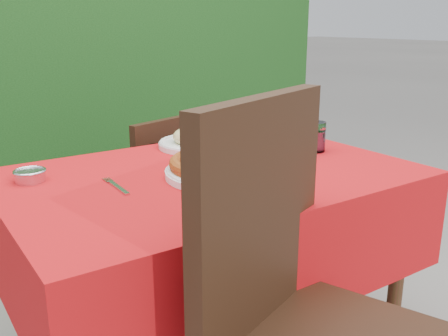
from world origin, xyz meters
TOP-DOWN VIEW (x-y plane):
  - hedge at (0.00, 1.55)m, footprint 3.20×0.55m
  - dining_table at (0.00, 0.00)m, footprint 1.26×0.86m
  - chair_near at (-0.12, -0.57)m, footprint 0.61×0.61m
  - chair_far at (0.12, 0.67)m, footprint 0.45×0.45m
  - pizza_plate at (0.02, -0.07)m, footprint 0.44×0.44m
  - pasta_plate at (0.13, 0.30)m, footprint 0.28×0.28m
  - water_glass at (0.45, 0.00)m, footprint 0.08×0.08m
  - wine_glass at (0.40, 0.26)m, footprint 0.06×0.06m
  - fork at (-0.31, 0.00)m, footprint 0.03×0.19m
  - steel_ramekin at (-0.50, 0.21)m, footprint 0.09×0.09m

SIDE VIEW (x-z plane):
  - chair_far at x=0.12m, z-range 0.06..0.87m
  - dining_table at x=0.00m, z-range 0.22..0.97m
  - chair_near at x=-0.12m, z-range 0.08..1.13m
  - fork at x=-0.31m, z-range 0.75..0.75m
  - steel_ramekin at x=-0.50m, z-range 0.75..0.78m
  - pasta_plate at x=0.13m, z-range 0.74..0.82m
  - pizza_plate at x=0.02m, z-range 0.75..0.82m
  - water_glass at x=0.45m, z-range 0.74..0.85m
  - wine_glass at x=0.40m, z-range 0.78..0.94m
  - hedge at x=0.00m, z-range 0.03..1.81m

